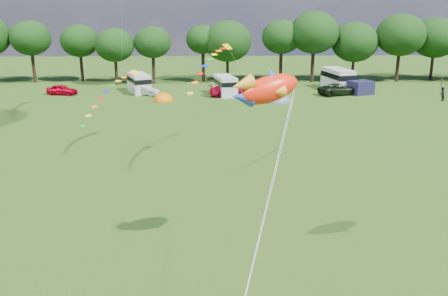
{
  "coord_description": "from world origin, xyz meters",
  "views": [
    {
      "loc": [
        -0.67,
        -18.72,
        12.08
      ],
      "look_at": [
        0.0,
        8.0,
        4.0
      ],
      "focal_mm": 40.0,
      "sensor_mm": 36.0,
      "label": 1
    }
  ],
  "objects_px": {
    "campervan_c": "(225,85)",
    "tent_greyblue": "(277,101)",
    "car_b": "(145,91)",
    "car_d": "(338,89)",
    "car_a": "(62,90)",
    "campervan_d": "(338,79)",
    "fish_kite": "(264,89)",
    "tent_orange": "(163,101)",
    "walker_a": "(442,94)",
    "campervan_b": "(139,83)",
    "car_c": "(229,90)"
  },
  "relations": [
    {
      "from": "campervan_c",
      "to": "tent_greyblue",
      "type": "relative_size",
      "value": 1.41
    },
    {
      "from": "car_b",
      "to": "car_d",
      "type": "xyz_separation_m",
      "value": [
        24.93,
        -0.34,
        0.12
      ]
    },
    {
      "from": "car_b",
      "to": "car_d",
      "type": "bearing_deg",
      "value": -67.79
    },
    {
      "from": "car_a",
      "to": "tent_greyblue",
      "type": "xyz_separation_m",
      "value": [
        27.29,
        -4.99,
        -0.64
      ]
    },
    {
      "from": "campervan_d",
      "to": "fish_kite",
      "type": "relative_size",
      "value": 1.82
    },
    {
      "from": "campervan_c",
      "to": "tent_orange",
      "type": "bearing_deg",
      "value": 101.79
    },
    {
      "from": "car_d",
      "to": "tent_greyblue",
      "type": "height_order",
      "value": "car_d"
    },
    {
      "from": "car_d",
      "to": "campervan_d",
      "type": "relative_size",
      "value": 0.87
    },
    {
      "from": "tent_orange",
      "to": "fish_kite",
      "type": "xyz_separation_m",
      "value": [
        8.18,
        -38.87,
        8.29
      ]
    },
    {
      "from": "campervan_c",
      "to": "walker_a",
      "type": "height_order",
      "value": "campervan_c"
    },
    {
      "from": "car_b",
      "to": "car_a",
      "type": "bearing_deg",
      "value": 109.67
    },
    {
      "from": "car_b",
      "to": "tent_greyblue",
      "type": "relative_size",
      "value": 0.92
    },
    {
      "from": "car_a",
      "to": "campervan_b",
      "type": "bearing_deg",
      "value": -70.21
    },
    {
      "from": "car_a",
      "to": "car_b",
      "type": "relative_size",
      "value": 1.15
    },
    {
      "from": "car_d",
      "to": "car_c",
      "type": "bearing_deg",
      "value": 72.46
    },
    {
      "from": "car_c",
      "to": "car_d",
      "type": "distance_m",
      "value": 14.11
    },
    {
      "from": "tent_orange",
      "to": "fish_kite",
      "type": "bearing_deg",
      "value": -78.11
    },
    {
      "from": "campervan_b",
      "to": "tent_orange",
      "type": "xyz_separation_m",
      "value": [
        3.68,
        -5.65,
        -1.31
      ]
    },
    {
      "from": "campervan_b",
      "to": "fish_kite",
      "type": "xyz_separation_m",
      "value": [
        11.86,
        -44.52,
        6.97
      ]
    },
    {
      "from": "car_a",
      "to": "campervan_c",
      "type": "bearing_deg",
      "value": -79.79
    },
    {
      "from": "campervan_b",
      "to": "tent_orange",
      "type": "distance_m",
      "value": 6.87
    },
    {
      "from": "car_a",
      "to": "fish_kite",
      "type": "bearing_deg",
      "value": -141.38
    },
    {
      "from": "fish_kite",
      "to": "car_a",
      "type": "bearing_deg",
      "value": 95.37
    },
    {
      "from": "tent_orange",
      "to": "campervan_d",
      "type": "bearing_deg",
      "value": 17.19
    },
    {
      "from": "campervan_b",
      "to": "walker_a",
      "type": "bearing_deg",
      "value": -121.06
    },
    {
      "from": "tent_orange",
      "to": "fish_kite",
      "type": "relative_size",
      "value": 0.81
    },
    {
      "from": "car_a",
      "to": "campervan_d",
      "type": "bearing_deg",
      "value": -73.56
    },
    {
      "from": "car_c",
      "to": "campervan_b",
      "type": "height_order",
      "value": "campervan_b"
    },
    {
      "from": "car_a",
      "to": "campervan_b",
      "type": "distance_m",
      "value": 9.88
    },
    {
      "from": "tent_greyblue",
      "to": "fish_kite",
      "type": "relative_size",
      "value": 1.11
    },
    {
      "from": "car_d",
      "to": "fish_kite",
      "type": "distance_m",
      "value": 45.15
    },
    {
      "from": "campervan_d",
      "to": "walker_a",
      "type": "bearing_deg",
      "value": -139.45
    },
    {
      "from": "tent_greyblue",
      "to": "fish_kite",
      "type": "bearing_deg",
      "value": -98.42
    },
    {
      "from": "car_c",
      "to": "campervan_c",
      "type": "distance_m",
      "value": 1.17
    },
    {
      "from": "campervan_d",
      "to": "campervan_c",
      "type": "bearing_deg",
      "value": 89.85
    },
    {
      "from": "car_c",
      "to": "campervan_d",
      "type": "height_order",
      "value": "campervan_d"
    },
    {
      "from": "tent_greyblue",
      "to": "walker_a",
      "type": "height_order",
      "value": "walker_a"
    },
    {
      "from": "tent_greyblue",
      "to": "fish_kite",
      "type": "xyz_separation_m",
      "value": [
        -5.65,
        -38.2,
        8.29
      ]
    },
    {
      "from": "car_b",
      "to": "tent_orange",
      "type": "bearing_deg",
      "value": -121.25
    },
    {
      "from": "car_c",
      "to": "tent_orange",
      "type": "height_order",
      "value": "car_c"
    },
    {
      "from": "campervan_b",
      "to": "walker_a",
      "type": "height_order",
      "value": "campervan_b"
    },
    {
      "from": "campervan_c",
      "to": "car_d",
      "type": "bearing_deg",
      "value": -104.95
    },
    {
      "from": "car_d",
      "to": "car_b",
      "type": "bearing_deg",
      "value": 69.43
    },
    {
      "from": "campervan_d",
      "to": "car_a",
      "type": "bearing_deg",
      "value": 81.55
    },
    {
      "from": "campervan_b",
      "to": "car_d",
      "type": "bearing_deg",
      "value": -116.29
    },
    {
      "from": "campervan_b",
      "to": "campervan_d",
      "type": "relative_size",
      "value": 0.89
    },
    {
      "from": "campervan_b",
      "to": "campervan_c",
      "type": "height_order",
      "value": "campervan_b"
    },
    {
      "from": "car_b",
      "to": "tent_greyblue",
      "type": "xyz_separation_m",
      "value": [
        16.49,
        -4.36,
        -0.59
      ]
    },
    {
      "from": "car_c",
      "to": "tent_greyblue",
      "type": "xyz_separation_m",
      "value": [
        5.65,
        -3.47,
        -0.72
      ]
    },
    {
      "from": "car_d",
      "to": "walker_a",
      "type": "xyz_separation_m",
      "value": [
        11.6,
        -4.21,
        0.12
      ]
    }
  ]
}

